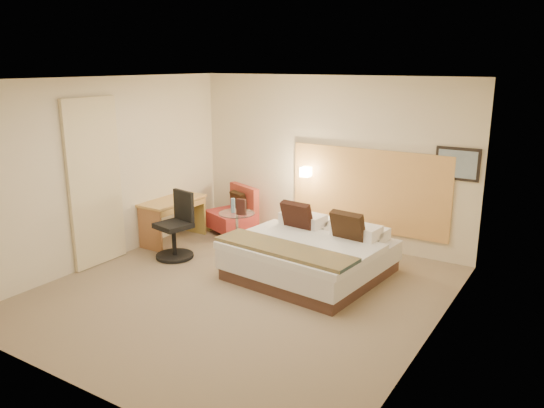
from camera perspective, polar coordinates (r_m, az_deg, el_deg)
The scene contains 19 objects.
floor at distance 6.99m, azimuth -3.33°, elevation -9.52°, with size 4.80×5.00×0.02m, color #7C6A53.
ceiling at distance 6.37m, azimuth -3.70°, elevation 13.35°, with size 4.80×5.00×0.02m, color silver.
wall_back at distance 8.67m, azimuth 6.19°, elevation 4.68°, with size 4.80×0.02×2.70m, color beige.
wall_front at distance 4.82m, azimuth -21.13°, elevation -4.70°, with size 4.80×0.02×2.70m, color beige.
wall_left at distance 8.16m, azimuth -17.46°, elevation 3.43°, with size 0.02×5.00×2.70m, color beige.
wall_right at distance 5.55m, azimuth 17.22°, elevation -1.80°, with size 0.02×5.00×2.70m, color beige.
headboard_panel at distance 8.44m, azimuth 10.27°, elevation 1.47°, with size 2.60×0.04×1.30m, color tan.
art_frame at distance 7.96m, azimuth 19.33°, elevation 4.10°, with size 0.62×0.03×0.47m, color black.
art_canvas at distance 7.94m, azimuth 19.30°, elevation 4.07°, with size 0.54×0.01×0.39m, color gray.
lamp_arm at distance 8.78m, azimuth 3.84°, elevation 3.54°, with size 0.02×0.02×0.12m, color silver.
lamp_shade at distance 8.73m, azimuth 3.65°, elevation 3.48°, with size 0.15×0.15×0.15m, color beige.
curtain at distance 7.99m, azimuth -18.50°, elevation 2.15°, with size 0.06×0.90×2.42m, color beige.
bottle_a at distance 8.26m, azimuth -4.22°, elevation -0.15°, with size 0.07×0.07×0.22m, color #85B2CE.
menu_folder at distance 8.12m, azimuth -3.32°, elevation -0.31°, with size 0.15×0.06×0.25m, color black.
bed at distance 7.43m, azimuth 4.23°, elevation -5.40°, with size 2.10×2.06×0.94m.
lounge_chair at distance 9.28m, azimuth -4.09°, elevation -1.11°, with size 0.96×0.91×0.81m.
side_table at distance 8.33m, azimuth -3.78°, elevation -2.79°, with size 0.64×0.64×0.62m.
desk at distance 8.86m, azimuth -10.52°, elevation -0.48°, with size 0.53×1.15×0.72m.
desk_chair at distance 8.17m, azimuth -10.24°, elevation -2.88°, with size 0.67×0.67×1.01m.
Camera 1 is at (3.71, -5.17, 2.89)m, focal length 35.00 mm.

